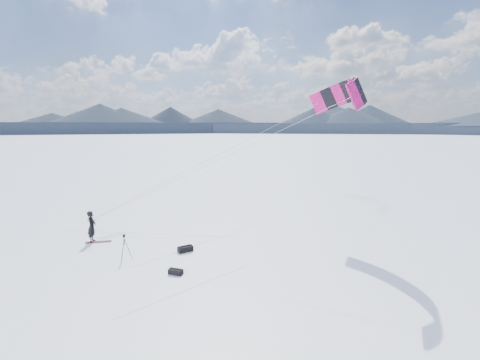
# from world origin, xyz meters

# --- Properties ---
(ground) EXTENTS (1800.00, 1800.00, 0.00)m
(ground) POSITION_xyz_m (0.00, 0.00, 0.00)
(ground) COLOR white
(horizon_hills) EXTENTS (704.00, 705.94, 10.72)m
(horizon_hills) POSITION_xyz_m (-0.00, 0.00, 4.77)
(horizon_hills) COLOR black
(horizon_hills) RESTS_ON ground
(snow_tracks) EXTENTS (13.93, 9.84, 0.01)m
(snow_tracks) POSITION_xyz_m (-1.98, 0.09, 0.00)
(snow_tracks) COLOR silver
(snow_tracks) RESTS_ON ground
(snowkiter) EXTENTS (0.58, 0.76, 1.88)m
(snowkiter) POSITION_xyz_m (-2.26, 1.88, 0.00)
(snowkiter) COLOR black
(snowkiter) RESTS_ON ground
(snowboard) EXTENTS (1.49, 0.63, 0.04)m
(snowboard) POSITION_xyz_m (-1.87, 1.81, 0.02)
(snowboard) COLOR maroon
(snowboard) RESTS_ON ground
(tripod) EXTENTS (0.65, 0.61, 1.35)m
(tripod) POSITION_xyz_m (0.75, -0.75, 0.87)
(tripod) COLOR black
(tripod) RESTS_ON ground
(gear_bag_a) EXTENTS (0.88, 0.78, 0.36)m
(gear_bag_a) POSITION_xyz_m (3.65, 0.52, 0.16)
(gear_bag_a) COLOR black
(gear_bag_a) RESTS_ON ground
(gear_bag_b) EXTENTS (0.72, 0.49, 0.30)m
(gear_bag_b) POSITION_xyz_m (3.81, -2.42, 0.13)
(gear_bag_b) COLOR black
(gear_bag_b) RESTS_ON ground
(power_kite) EXTENTS (16.30, 6.73, 8.39)m
(power_kite) POSITION_xyz_m (12.73, 3.89, 8.71)
(power_kite) COLOR #C2106C
(power_kite) RESTS_ON ground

